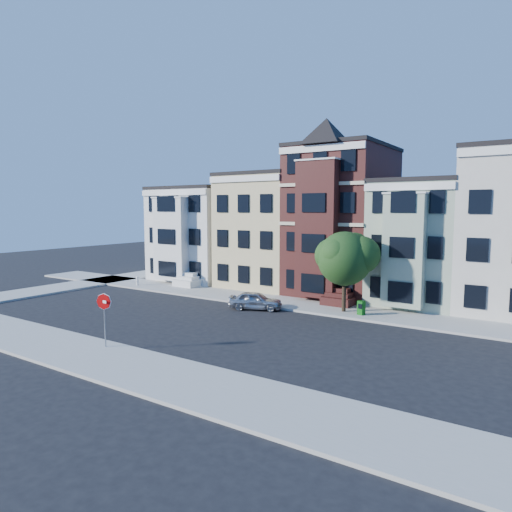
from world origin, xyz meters
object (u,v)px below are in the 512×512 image
Objects in this scene: fire_hydrant at (137,282)px; street_tree at (345,262)px; newspaper_box at (361,308)px; stop_sign at (105,317)px; parked_car at (255,300)px.

street_tree is at bearing 0.87° from fire_hydrant.
street_tree is at bearing -177.39° from newspaper_box.
stop_sign is (-7.00, -14.27, -1.83)m from street_tree.
parked_car is (-5.77, -2.29, -2.89)m from street_tree.
street_tree is 7.29× the size of newspaper_box.
newspaper_box reaches higher than fire_hydrant.
parked_car is at bearing -149.36° from newspaper_box.
street_tree reaches higher than newspaper_box.
newspaper_box is at bearing 63.49° from stop_sign.
newspaper_box is 21.49m from fire_hydrant.
parked_car is at bearing -7.84° from fire_hydrant.
street_tree is at bearing 68.25° from stop_sign.
fire_hydrant is (-21.49, -0.01, -0.15)m from newspaper_box.
newspaper_box is (1.36, -0.30, -2.93)m from street_tree.
parked_car reaches higher than fire_hydrant.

